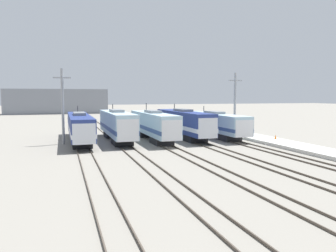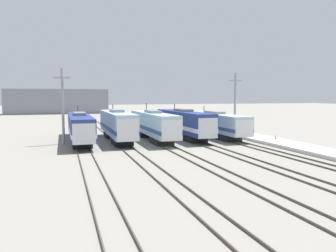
% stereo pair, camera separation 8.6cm
% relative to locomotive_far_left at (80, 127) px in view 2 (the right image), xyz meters
% --- Properties ---
extents(ground_plane, '(400.00, 400.00, 0.00)m').
position_rel_locomotive_far_left_xyz_m(ground_plane, '(10.03, -8.39, -2.08)').
color(ground_plane, gray).
extents(rail_pair_far_left, '(1.50, 120.00, 0.15)m').
position_rel_locomotive_far_left_xyz_m(rail_pair_far_left, '(-0.00, -8.39, -2.00)').
color(rail_pair_far_left, '#4C4238').
rests_on(rail_pair_far_left, ground_plane).
extents(rail_pair_center_left, '(1.51, 120.00, 0.15)m').
position_rel_locomotive_far_left_xyz_m(rail_pair_center_left, '(5.02, -8.39, -2.00)').
color(rail_pair_center_left, '#4C4238').
rests_on(rail_pair_center_left, ground_plane).
extents(rail_pair_center, '(1.51, 120.00, 0.15)m').
position_rel_locomotive_far_left_xyz_m(rail_pair_center, '(10.03, -8.39, -2.00)').
color(rail_pair_center, '#4C4238').
rests_on(rail_pair_center, ground_plane).
extents(rail_pair_center_right, '(1.51, 120.00, 0.15)m').
position_rel_locomotive_far_left_xyz_m(rail_pair_center_right, '(15.05, -8.39, -2.00)').
color(rail_pair_center_right, '#4C4238').
rests_on(rail_pair_center_right, ground_plane).
extents(rail_pair_far_right, '(1.50, 120.00, 0.15)m').
position_rel_locomotive_far_left_xyz_m(rail_pair_far_right, '(20.06, -8.39, -2.00)').
color(rail_pair_far_right, '#4C4238').
rests_on(rail_pair_far_right, ground_plane).
extents(locomotive_far_left, '(2.77, 19.70, 4.79)m').
position_rel_locomotive_far_left_xyz_m(locomotive_far_left, '(0.00, 0.00, 0.00)').
color(locomotive_far_left, black).
rests_on(locomotive_far_left, ground_plane).
extents(locomotive_center_left, '(2.83, 16.53, 5.04)m').
position_rel_locomotive_far_left_xyz_m(locomotive_center_left, '(5.02, -0.83, 0.17)').
color(locomotive_center_left, '#232326').
rests_on(locomotive_center_left, ground_plane).
extents(locomotive_center, '(2.78, 17.14, 5.20)m').
position_rel_locomotive_far_left_xyz_m(locomotive_center, '(10.03, -1.60, 0.10)').
color(locomotive_center, '#232326').
rests_on(locomotive_center, ground_plane).
extents(locomotive_center_right, '(2.88, 17.90, 5.02)m').
position_rel_locomotive_far_left_xyz_m(locomotive_center_right, '(15.05, -0.36, 0.14)').
color(locomotive_center_right, black).
rests_on(locomotive_center_right, ground_plane).
extents(locomotive_far_right, '(2.87, 17.81, 4.60)m').
position_rel_locomotive_far_left_xyz_m(locomotive_far_right, '(20.06, -0.69, -0.05)').
color(locomotive_far_right, '#232326').
rests_on(locomotive_far_right, ground_plane).
extents(catenary_tower_left, '(2.21, 0.34, 9.76)m').
position_rel_locomotive_far_left_xyz_m(catenary_tower_left, '(-2.13, -1.44, 2.98)').
color(catenary_tower_left, gray).
rests_on(catenary_tower_left, ground_plane).
extents(catenary_tower_right, '(2.21, 0.34, 9.76)m').
position_rel_locomotive_far_left_xyz_m(catenary_tower_right, '(22.90, -1.44, 2.98)').
color(catenary_tower_right, gray).
rests_on(catenary_tower_right, ground_plane).
extents(platform, '(4.00, 120.00, 0.41)m').
position_rel_locomotive_far_left_xyz_m(platform, '(24.53, -8.39, -1.87)').
color(platform, beige).
rests_on(platform, ground_plane).
extents(traffic_cone, '(0.29, 0.29, 0.61)m').
position_rel_locomotive_far_left_xyz_m(traffic_cone, '(25.36, -8.30, -1.36)').
color(traffic_cone, orange).
rests_on(traffic_cone, platform).
extents(depot_building, '(34.57, 8.56, 8.66)m').
position_rel_locomotive_far_left_xyz_m(depot_building, '(-3.78, 76.83, 2.25)').
color(depot_building, gray).
rests_on(depot_building, ground_plane).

